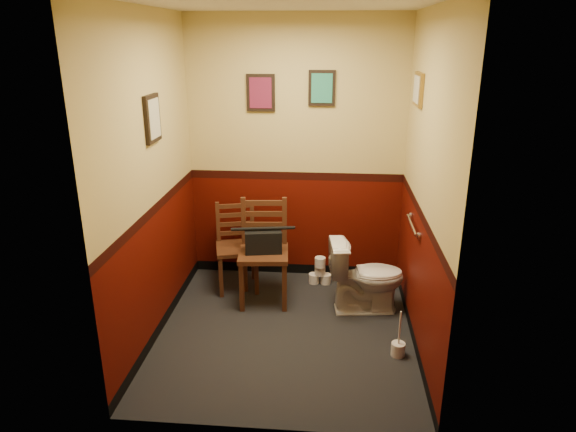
# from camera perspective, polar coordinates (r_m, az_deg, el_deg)

# --- Properties ---
(floor) EXTENTS (2.20, 2.40, 0.00)m
(floor) POSITION_cam_1_polar(r_m,az_deg,el_deg) (4.66, -0.27, -12.72)
(floor) COLOR black
(floor) RESTS_ON ground
(ceiling) EXTENTS (2.20, 2.40, 0.00)m
(ceiling) POSITION_cam_1_polar(r_m,az_deg,el_deg) (3.96, -0.34, 22.61)
(ceiling) COLOR silver
(ceiling) RESTS_ON ground
(wall_back) EXTENTS (2.20, 0.00, 2.70)m
(wall_back) POSITION_cam_1_polar(r_m,az_deg,el_deg) (5.27, 0.90, 7.01)
(wall_back) COLOR #430903
(wall_back) RESTS_ON ground
(wall_front) EXTENTS (2.20, 0.00, 2.70)m
(wall_front) POSITION_cam_1_polar(r_m,az_deg,el_deg) (2.98, -2.40, -2.84)
(wall_front) COLOR #430903
(wall_front) RESTS_ON ground
(wall_left) EXTENTS (0.00, 2.40, 2.70)m
(wall_left) POSITION_cam_1_polar(r_m,az_deg,el_deg) (4.35, -14.93, 3.68)
(wall_left) COLOR #430903
(wall_left) RESTS_ON ground
(wall_right) EXTENTS (0.00, 2.40, 2.70)m
(wall_right) POSITION_cam_1_polar(r_m,az_deg,el_deg) (4.16, 14.99, 2.99)
(wall_right) COLOR #430903
(wall_right) RESTS_ON ground
(grab_bar) EXTENTS (0.05, 0.56, 0.06)m
(grab_bar) POSITION_cam_1_polar(r_m,az_deg,el_deg) (4.51, 13.67, -0.99)
(grab_bar) COLOR silver
(grab_bar) RESTS_ON wall_right
(framed_print_back_a) EXTENTS (0.28, 0.04, 0.36)m
(framed_print_back_a) POSITION_cam_1_polar(r_m,az_deg,el_deg) (5.19, -3.05, 13.51)
(framed_print_back_a) COLOR black
(framed_print_back_a) RESTS_ON wall_back
(framed_print_back_b) EXTENTS (0.26, 0.04, 0.34)m
(framed_print_back_b) POSITION_cam_1_polar(r_m,az_deg,el_deg) (5.14, 3.78, 14.00)
(framed_print_back_b) COLOR black
(framed_print_back_b) RESTS_ON wall_back
(framed_print_left) EXTENTS (0.04, 0.30, 0.38)m
(framed_print_left) POSITION_cam_1_polar(r_m,az_deg,el_deg) (4.33, -14.81, 10.42)
(framed_print_left) COLOR black
(framed_print_left) RESTS_ON wall_left
(framed_print_right) EXTENTS (0.04, 0.34, 0.28)m
(framed_print_right) POSITION_cam_1_polar(r_m,az_deg,el_deg) (4.61, 14.27, 13.49)
(framed_print_right) COLOR olive
(framed_print_right) RESTS_ON wall_right
(toilet) EXTENTS (0.75, 0.47, 0.69)m
(toilet) POSITION_cam_1_polar(r_m,az_deg,el_deg) (4.90, 8.70, -6.68)
(toilet) COLOR white
(toilet) RESTS_ON floor
(toilet_brush) EXTENTS (0.11, 0.11, 0.41)m
(toilet_brush) POSITION_cam_1_polar(r_m,az_deg,el_deg) (4.42, 12.13, -14.18)
(toilet_brush) COLOR silver
(toilet_brush) RESTS_ON floor
(chair_left) EXTENTS (0.50, 0.50, 0.88)m
(chair_left) POSITION_cam_1_polar(r_m,az_deg,el_deg) (5.28, -5.72, -3.40)
(chair_left) COLOR #422314
(chair_left) RESTS_ON floor
(chair_right) EXTENTS (0.51, 0.51, 1.00)m
(chair_right) POSITION_cam_1_polar(r_m,az_deg,el_deg) (4.98, -2.71, -3.99)
(chair_right) COLOR #422314
(chair_right) RESTS_ON floor
(handbag) EXTENTS (0.37, 0.23, 0.25)m
(handbag) POSITION_cam_1_polar(r_m,az_deg,el_deg) (4.89, -2.76, -2.79)
(handbag) COLOR black
(handbag) RESTS_ON chair_right
(tp_stack) EXTENTS (0.23, 0.14, 0.31)m
(tp_stack) POSITION_cam_1_polar(r_m,az_deg,el_deg) (5.44, 3.57, -6.27)
(tp_stack) COLOR silver
(tp_stack) RESTS_ON floor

